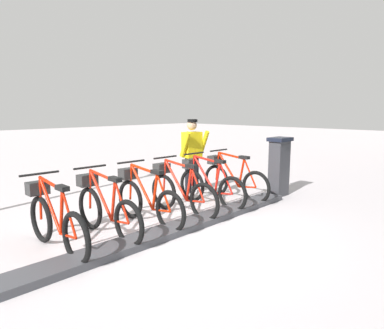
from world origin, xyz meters
name	(u,v)px	position (x,y,z in m)	size (l,w,h in m)	color
ground_plane	(181,230)	(0.00, 0.00, 0.00)	(60.00, 60.00, 0.00)	silver
dock_rail_base	(181,227)	(0.00, 0.00, 0.05)	(0.44, 5.43, 0.10)	#47474C
payment_kiosk	(279,166)	(0.05, -3.02, 0.67)	(0.36, 0.52, 1.28)	#38383D
bike_docked_0	(232,179)	(0.62, -2.12, 0.43)	(1.72, 0.54, 1.02)	black
bike_docked_1	(208,184)	(0.62, -1.34, 0.43)	(1.72, 0.54, 1.02)	black
bike_docked_2	(180,191)	(0.62, -0.57, 0.43)	(1.72, 0.54, 1.02)	black
bike_docked_3	(146,199)	(0.62, 0.20, 0.43)	(1.72, 0.54, 1.02)	black
bike_docked_4	(105,208)	(0.62, 0.97, 0.43)	(1.72, 0.54, 1.02)	black
bike_docked_5	(54,220)	(0.62, 1.74, 0.43)	(1.72, 0.54, 1.02)	black
worker_near_rack	(192,153)	(1.57, -1.87, 0.91)	(0.52, 0.66, 1.66)	white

